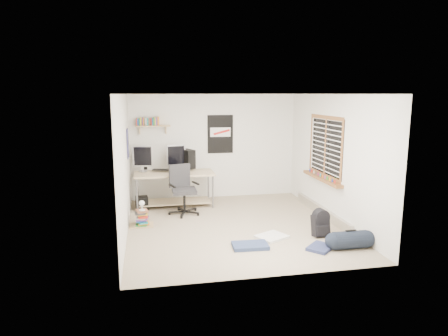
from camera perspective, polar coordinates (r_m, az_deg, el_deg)
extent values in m
cube|color=gray|center=(7.79, 1.41, -8.25)|extent=(4.00, 4.50, 0.01)
cube|color=white|center=(7.38, 1.49, 10.55)|extent=(4.00, 4.50, 0.01)
cube|color=silver|center=(9.67, -1.43, 3.08)|extent=(4.00, 0.01, 2.50)
cube|color=silver|center=(7.32, -14.06, 0.37)|extent=(0.01, 4.50, 2.50)
cube|color=silver|center=(8.15, 15.36, 1.31)|extent=(0.01, 4.50, 2.50)
cube|color=tan|center=(9.09, -7.07, -3.15)|extent=(1.87, 1.07, 0.81)
cube|color=#B2B2B8|center=(9.18, -11.56, 1.17)|extent=(0.44, 0.18, 0.48)
cube|color=#B6B7BC|center=(9.22, -6.82, 1.35)|extent=(0.45, 0.21, 0.48)
cube|color=black|center=(9.31, -5.21, 1.34)|extent=(0.34, 0.46, 0.43)
cube|color=black|center=(9.13, -8.83, -0.24)|extent=(0.46, 0.27, 0.02)
cube|color=black|center=(9.29, -11.29, 0.41)|extent=(0.12, 0.12, 0.20)
cube|color=black|center=(8.85, -5.44, -0.02)|extent=(0.11, 0.11, 0.17)
cube|color=#27272A|center=(8.43, -5.70, -3.34)|extent=(0.87, 0.87, 1.05)
cube|color=tan|center=(9.37, -10.14, 5.94)|extent=(0.80, 0.22, 0.24)
cube|color=black|center=(9.64, -0.53, 4.85)|extent=(0.62, 0.03, 0.92)
cube|color=navy|center=(8.47, -13.60, 3.44)|extent=(0.02, 0.42, 0.60)
cube|color=brown|center=(8.36, 14.18, 2.98)|extent=(0.10, 1.50, 1.26)
cube|color=#B7B2A8|center=(8.64, 13.81, -6.00)|extent=(0.08, 2.50, 0.18)
cube|color=black|center=(7.37, 13.61, -7.97)|extent=(0.31, 0.26, 0.39)
cylinder|color=black|center=(6.96, 17.58, -9.83)|extent=(0.30, 0.30, 0.58)
cube|color=silver|center=(7.20, 6.84, -9.72)|extent=(0.63, 0.60, 0.04)
cube|color=navy|center=(6.74, 3.76, -11.01)|extent=(0.60, 0.40, 0.06)
cube|color=#22294D|center=(6.84, 13.60, -10.99)|extent=(0.55, 0.54, 0.06)
cube|color=olive|center=(7.90, -11.72, -7.01)|extent=(0.61, 0.57, 0.33)
cube|color=white|center=(7.82, -11.64, -5.44)|extent=(0.16, 0.22, 0.20)
cube|color=black|center=(8.99, -11.65, -4.94)|extent=(0.28, 0.28, 0.29)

